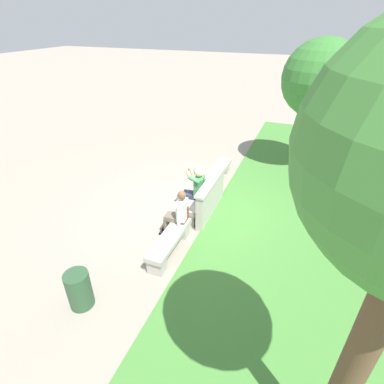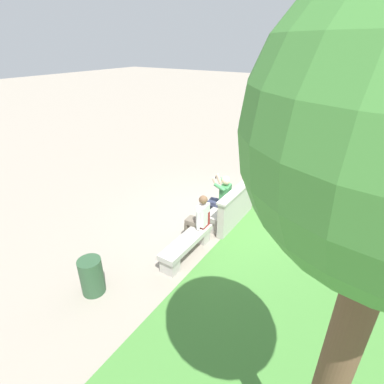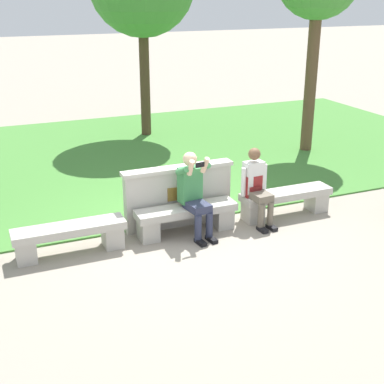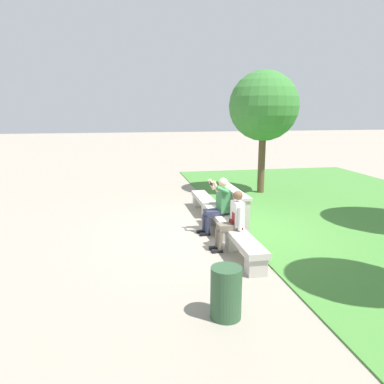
{
  "view_description": "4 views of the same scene",
  "coord_description": "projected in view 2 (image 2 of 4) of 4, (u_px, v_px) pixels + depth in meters",
  "views": [
    {
      "loc": [
        6.45,
        2.36,
        4.63
      ],
      "look_at": [
        0.39,
        -0.04,
        0.78
      ],
      "focal_mm": 28.0,
      "sensor_mm": 36.0,
      "label": 1
    },
    {
      "loc": [
        6.34,
        3.04,
        4.35
      ],
      "look_at": [
        0.51,
        -0.71,
        0.86
      ],
      "focal_mm": 28.0,
      "sensor_mm": 36.0,
      "label": 2
    },
    {
      "loc": [
        -2.91,
        -7.17,
        3.65
      ],
      "look_at": [
        -0.09,
        -0.45,
        0.87
      ],
      "focal_mm": 50.0,
      "sensor_mm": 36.0,
      "label": 3
    },
    {
      "loc": [
        8.34,
        -2.28,
        2.88
      ],
      "look_at": [
        0.02,
        -0.69,
        1.0
      ],
      "focal_mm": 35.0,
      "sensor_mm": 36.0,
      "label": 4
    }
  ],
  "objects": [
    {
      "name": "bench_near",
      "position": [
        224.0,
        210.0,
        8.06
      ],
      "size": [
        1.63,
        0.4,
        0.45
      ],
      "color": "#B7B2A8",
      "rests_on": "ground"
    },
    {
      "name": "trash_bin",
      "position": [
        92.0,
        276.0,
        5.67
      ],
      "size": [
        0.44,
        0.44,
        0.75
      ],
      "primitive_type": "cylinder",
      "color": "#2D5133",
      "rests_on": "ground"
    },
    {
      "name": "tree_right_background",
      "position": [
        368.0,
        96.0,
        8.51
      ],
      "size": [
        2.33,
        2.33,
        4.16
      ],
      "color": "brown",
      "rests_on": "ground"
    },
    {
      "name": "person_photographer",
      "position": [
        221.0,
        196.0,
        7.82
      ],
      "size": [
        0.51,
        0.76,
        1.32
      ],
      "color": "black",
      "rests_on": "ground"
    },
    {
      "name": "person_distant",
      "position": [
        199.0,
        217.0,
        7.01
      ],
      "size": [
        0.48,
        0.69,
        1.26
      ],
      "color": "black",
      "rests_on": "ground"
    },
    {
      "name": "backrest_wall_with_plaque",
      "position": [
        236.0,
        206.0,
        7.79
      ],
      "size": [
        1.85,
        0.24,
        1.01
      ],
      "color": "#B7B2A8",
      "rests_on": "ground"
    },
    {
      "name": "backpack",
      "position": [
        203.0,
        219.0,
        7.01
      ],
      "size": [
        0.28,
        0.24,
        0.43
      ],
      "color": "maroon",
      "rests_on": "bench_mid"
    },
    {
      "name": "bench_mid",
      "position": [
        187.0,
        245.0,
        6.68
      ],
      "size": [
        1.63,
        0.4,
        0.45
      ],
      "color": "#B7B2A8",
      "rests_on": "ground"
    },
    {
      "name": "bench_main",
      "position": [
        251.0,
        185.0,
        9.43
      ],
      "size": [
        1.63,
        0.4,
        0.45
      ],
      "color": "#B7B2A8",
      "rests_on": "ground"
    },
    {
      "name": "ground_plane",
      "position": [
        224.0,
        219.0,
        8.19
      ],
      "size": [
        80.0,
        80.0,
        0.0
      ],
      "primitive_type": "plane",
      "color": "gray"
    }
  ]
}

